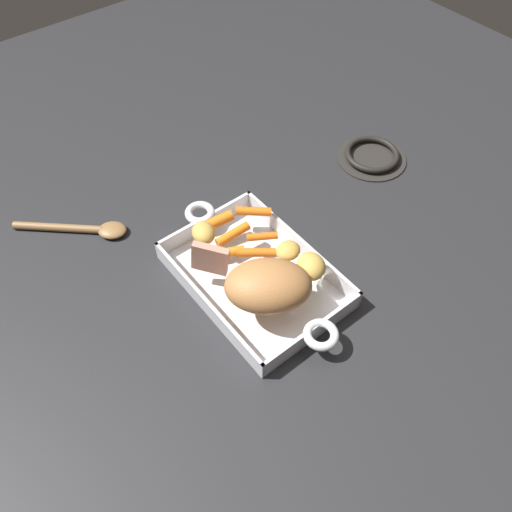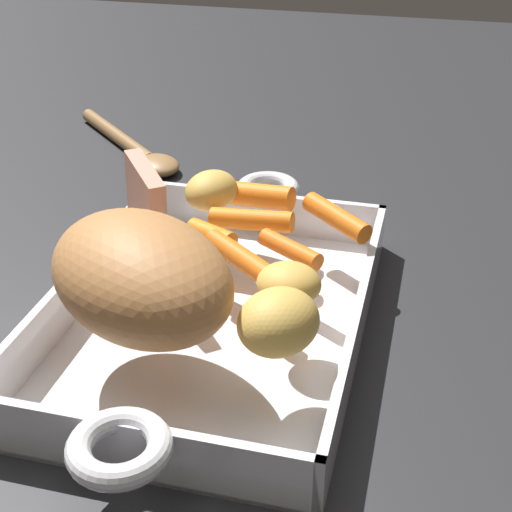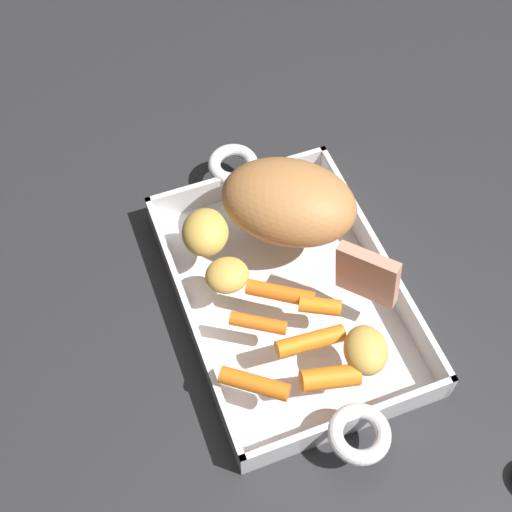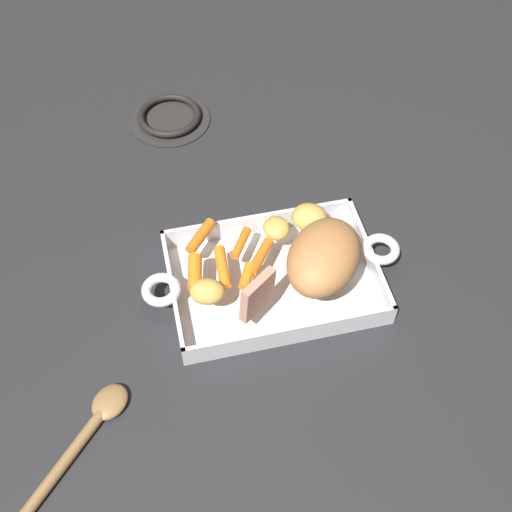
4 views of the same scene
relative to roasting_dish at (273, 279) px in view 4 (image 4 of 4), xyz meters
name	(u,v)px [view 4 (image 4 of 4)]	position (x,y,z in m)	size (l,w,h in m)	color
ground_plane	(273,284)	(0.00, 0.00, -0.01)	(2.31, 2.31, 0.00)	#232326
roasting_dish	(273,279)	(0.00, 0.00, 0.00)	(0.42, 0.23, 0.05)	silver
pork_roast	(324,257)	(-0.07, 0.03, 0.07)	(0.15, 0.11, 0.08)	#AE7340
roast_slice_thick	(258,295)	(0.04, 0.07, 0.07)	(0.01, 0.07, 0.07)	tan
baby_carrot_center_left	(195,272)	(0.12, -0.01, 0.05)	(0.02, 0.02, 0.06)	orange
baby_carrot_northwest	(247,276)	(0.05, 0.02, 0.04)	(0.02, 0.02, 0.04)	orange
baby_carrot_center_right	(261,256)	(0.02, -0.02, 0.04)	(0.02, 0.02, 0.07)	orange
baby_carrot_northeast	(201,236)	(0.10, -0.08, 0.04)	(0.02, 0.02, 0.07)	orange
baby_carrot_southwest	(222,267)	(0.08, -0.01, 0.04)	(0.02, 0.02, 0.07)	orange
baby_carrot_short	(241,243)	(0.04, -0.05, 0.04)	(0.01, 0.01, 0.06)	orange
potato_golden_small	(207,291)	(0.11, 0.04, 0.05)	(0.05, 0.04, 0.03)	gold
potato_golden_large	(309,217)	(-0.08, -0.07, 0.05)	(0.06, 0.05, 0.04)	gold
potato_halved	(276,228)	(-0.02, -0.06, 0.05)	(0.04, 0.05, 0.03)	gold
stove_burner_rear	(169,117)	(0.11, -0.43, -0.01)	(0.16, 0.16, 0.02)	#282623
serving_spoon	(84,436)	(0.31, 0.19, -0.01)	(0.18, 0.19, 0.02)	olive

